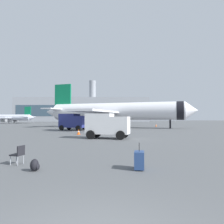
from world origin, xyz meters
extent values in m
cylinder|color=white|center=(1.32, 43.40, 3.70)|extent=(29.67, 13.07, 3.80)
cone|color=white|center=(16.70, 38.28, 3.70)|extent=(3.42, 4.18, 3.61)
cone|color=white|center=(-14.43, 48.64, 3.70)|extent=(4.12, 4.26, 3.42)
cylinder|color=black|center=(14.61, 38.98, 3.70)|extent=(2.55, 4.12, 3.88)
cube|color=white|center=(2.90, 51.30, 3.40)|extent=(9.60, 16.70, 0.36)
cube|color=white|center=(-2.15, 36.12, 3.40)|extent=(9.60, 16.70, 0.36)
cylinder|color=gray|center=(2.11, 48.93, 2.10)|extent=(3.73, 3.10, 2.20)
cylinder|color=gray|center=(-1.36, 38.49, 2.10)|extent=(3.73, 3.10, 2.20)
cube|color=#0C7247|center=(-11.49, 47.66, 7.30)|extent=(4.29, 1.73, 6.40)
cube|color=white|center=(-10.95, 50.85, 4.30)|extent=(4.36, 6.51, 0.24)
cube|color=white|center=(-12.97, 44.78, 4.30)|extent=(4.36, 6.51, 0.24)
cylinder|color=black|center=(12.71, 39.61, 0.90)|extent=(0.36, 0.36, 1.80)
cylinder|color=black|center=(0.18, 46.31, 0.90)|extent=(0.44, 0.44, 1.80)
cylinder|color=black|center=(-1.33, 41.75, 0.90)|extent=(0.44, 0.44, 1.80)
cylinder|color=silver|center=(-42.92, 84.64, 2.45)|extent=(19.95, 6.88, 2.52)
cone|color=silver|center=(-32.19, 82.19, 2.45)|extent=(2.57, 2.68, 2.27)
cube|color=silver|center=(-43.45, 79.32, 2.25)|extent=(5.46, 11.05, 0.24)
cube|color=silver|center=(-41.10, 89.66, 2.25)|extent=(5.46, 11.05, 0.24)
cylinder|color=gray|center=(-43.08, 80.94, 1.39)|extent=(2.39, 1.89, 1.46)
cylinder|color=gray|center=(-41.46, 88.05, 1.39)|extent=(2.39, 1.89, 1.46)
cube|color=#0C7247|center=(-34.20, 82.65, 4.84)|extent=(2.90, 0.88, 4.24)
cube|color=silver|center=(-34.34, 80.51, 2.85)|extent=(2.56, 4.26, 0.16)
cube|color=silver|center=(-33.40, 84.65, 2.85)|extent=(2.56, 4.26, 0.16)
cylinder|color=black|center=(-41.98, 82.79, 0.60)|extent=(0.29, 0.29, 1.19)
cylinder|color=black|center=(-41.27, 85.90, 0.60)|extent=(0.29, 0.29, 1.19)
cube|color=navy|center=(-4.81, 32.61, 1.52)|extent=(2.40, 2.68, 2.04)
cube|color=#1E232D|center=(-4.15, 32.33, 2.00)|extent=(0.84, 1.85, 0.84)
cube|color=navy|center=(-7.02, 33.55, 1.70)|extent=(3.73, 3.24, 2.40)
cylinder|color=black|center=(-4.25, 33.62, 0.45)|extent=(0.91, 0.55, 0.90)
cylinder|color=black|center=(-5.14, 31.50, 0.45)|extent=(0.91, 0.55, 0.90)
cylinder|color=black|center=(-7.34, 34.93, 0.45)|extent=(0.91, 0.55, 0.90)
cylinder|color=black|center=(-8.24, 32.81, 0.45)|extent=(0.91, 0.55, 0.90)
cube|color=white|center=(1.34, 17.98, 1.39)|extent=(2.19, 2.37, 1.78)
cube|color=#1E232D|center=(2.06, 17.80, 1.81)|extent=(0.51, 1.77, 0.74)
cube|color=white|center=(-0.80, 18.51, 1.55)|extent=(3.05, 2.58, 2.10)
cylinder|color=black|center=(1.80, 18.94, 0.45)|extent=(0.93, 0.43, 0.90)
cylinder|color=black|center=(1.30, 16.91, 0.45)|extent=(0.93, 0.43, 0.90)
cylinder|color=black|center=(-1.18, 19.69, 0.45)|extent=(0.93, 0.43, 0.90)
cylinder|color=black|center=(-1.69, 17.65, 0.45)|extent=(0.93, 0.43, 0.90)
cube|color=#F2590C|center=(-3.83, 23.64, 0.02)|extent=(0.44, 0.44, 0.04)
cone|color=#F2590C|center=(-3.83, 23.64, 0.36)|extent=(0.36, 0.36, 0.64)
cylinder|color=white|center=(-3.83, 23.64, 0.39)|extent=(0.23, 0.23, 0.10)
cube|color=#F2590C|center=(11.97, 49.68, 0.02)|extent=(0.44, 0.44, 0.04)
cone|color=#F2590C|center=(11.97, 49.68, 0.38)|extent=(0.36, 0.36, 0.68)
cylinder|color=white|center=(11.97, 49.68, 0.41)|extent=(0.23, 0.23, 0.10)
cube|color=navy|center=(1.53, 5.30, 0.39)|extent=(0.49, 0.69, 0.70)
cylinder|color=black|center=(1.53, 5.30, 0.92)|extent=(0.02, 0.02, 0.36)
cylinder|color=black|center=(1.56, 5.52, 0.04)|extent=(0.08, 0.04, 0.08)
cylinder|color=black|center=(1.50, 5.08, 0.04)|extent=(0.08, 0.04, 0.08)
ellipsoid|color=black|center=(-2.69, 5.08, 0.24)|extent=(0.32, 0.40, 0.48)
ellipsoid|color=black|center=(-2.55, 5.08, 0.17)|extent=(0.12, 0.28, 0.24)
cube|color=black|center=(-3.93, 6.28, 0.44)|extent=(0.59, 0.59, 0.06)
cube|color=black|center=(-3.73, 6.22, 0.66)|extent=(0.18, 0.48, 0.40)
cylinder|color=#999EA5|center=(-4.16, 6.14, 0.22)|extent=(0.04, 0.04, 0.44)
cylinder|color=#999EA5|center=(-4.06, 6.51, 0.22)|extent=(0.04, 0.04, 0.44)
cylinder|color=#999EA5|center=(-3.80, 6.04, 0.22)|extent=(0.04, 0.04, 0.44)
cylinder|color=#999EA5|center=(-3.69, 6.41, 0.22)|extent=(0.04, 0.04, 0.44)
cube|color=gray|center=(-18.24, 135.22, 7.71)|extent=(85.58, 19.81, 15.42)
cube|color=#334756|center=(-18.24, 125.27, 6.94)|extent=(81.30, 0.10, 6.94)
cylinder|color=gray|center=(-11.98, 135.22, 21.42)|extent=(4.40, 4.40, 12.00)
camera|label=1|loc=(0.36, -3.24, 2.10)|focal=33.14mm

